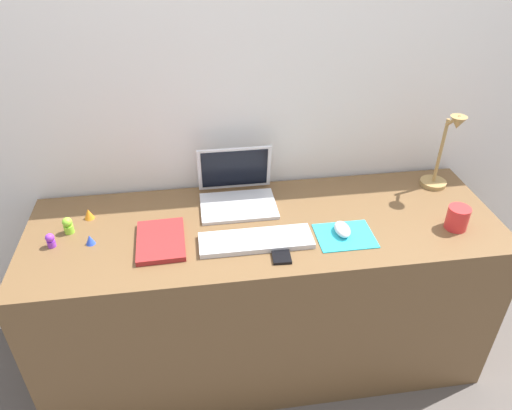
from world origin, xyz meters
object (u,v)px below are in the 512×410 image
(keyboard, at_px, (256,241))
(notebook_pad, at_px, (161,241))
(mouse, at_px, (342,229))
(cell_phone, at_px, (280,252))
(desk_lamp, at_px, (444,154))
(toy_figurine_orange, at_px, (89,214))
(toy_figurine_lime, at_px, (68,225))
(laptop, at_px, (237,189))
(toy_figurine_blue, at_px, (90,240))
(toy_figurine_purple, at_px, (50,240))
(coffee_mug, at_px, (458,218))

(keyboard, bearing_deg, notebook_pad, 171.84)
(mouse, relative_size, cell_phone, 0.75)
(desk_lamp, bearing_deg, toy_figurine_orange, -179.28)
(desk_lamp, bearing_deg, mouse, -152.62)
(notebook_pad, relative_size, toy_figurine_lime, 3.72)
(laptop, height_order, toy_figurine_lime, laptop)
(cell_phone, height_order, toy_figurine_lime, toy_figurine_lime)
(laptop, distance_m, toy_figurine_blue, 0.59)
(toy_figurine_blue, bearing_deg, notebook_pad, -7.04)
(laptop, distance_m, toy_figurine_purple, 0.72)
(desk_lamp, xyz_separation_m, toy_figurine_blue, (-1.40, -0.18, -0.15))
(notebook_pad, distance_m, toy_figurine_purple, 0.39)
(toy_figurine_blue, bearing_deg, desk_lamp, 7.37)
(toy_figurine_purple, bearing_deg, toy_figurine_blue, -1.89)
(notebook_pad, bearing_deg, desk_lamp, 8.75)
(mouse, distance_m, notebook_pad, 0.66)
(notebook_pad, height_order, toy_figurine_purple, toy_figurine_purple)
(notebook_pad, xyz_separation_m, toy_figurine_orange, (-0.28, 0.19, 0.01))
(coffee_mug, xyz_separation_m, toy_figurine_lime, (-1.44, 0.18, -0.01))
(desk_lamp, xyz_separation_m, toy_figurine_lime, (-1.49, -0.10, -0.13))
(desk_lamp, bearing_deg, toy_figurine_blue, -172.63)
(cell_phone, relative_size, toy_figurine_orange, 2.99)
(toy_figurine_orange, distance_m, toy_figurine_purple, 0.19)
(laptop, bearing_deg, toy_figurine_blue, -159.29)
(coffee_mug, bearing_deg, cell_phone, -175.61)
(keyboard, relative_size, coffee_mug, 4.57)
(toy_figurine_blue, bearing_deg, cell_phone, -12.56)
(notebook_pad, height_order, toy_figurine_blue, toy_figurine_blue)
(toy_figurine_orange, bearing_deg, toy_figurine_blue, -80.64)
(mouse, bearing_deg, coffee_mug, -3.13)
(toy_figurine_lime, bearing_deg, toy_figurine_orange, 53.53)
(laptop, xyz_separation_m, toy_figurine_lime, (-0.64, -0.13, -0.02))
(mouse, xyz_separation_m, cell_phone, (-0.25, -0.08, -0.02))
(mouse, distance_m, desk_lamp, 0.57)
(keyboard, relative_size, notebook_pad, 1.71)
(cell_phone, distance_m, toy_figurine_blue, 0.68)
(desk_lamp, height_order, toy_figurine_purple, desk_lamp)
(coffee_mug, distance_m, toy_figurine_purple, 1.49)
(mouse, height_order, toy_figurine_purple, toy_figurine_purple)
(toy_figurine_lime, bearing_deg, notebook_pad, -18.43)
(toy_figurine_blue, bearing_deg, keyboard, -7.68)
(coffee_mug, distance_m, toy_figurine_lime, 1.45)
(toy_figurine_orange, relative_size, toy_figurine_blue, 1.14)
(cell_phone, relative_size, toy_figurine_purple, 2.34)
(cell_phone, bearing_deg, coffee_mug, 7.36)
(toy_figurine_orange, height_order, toy_figurine_purple, toy_figurine_purple)
(laptop, relative_size, toy_figurine_blue, 8.00)
(keyboard, bearing_deg, coffee_mug, -1.27)
(mouse, bearing_deg, toy_figurine_blue, 175.45)
(mouse, relative_size, coffee_mug, 1.07)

